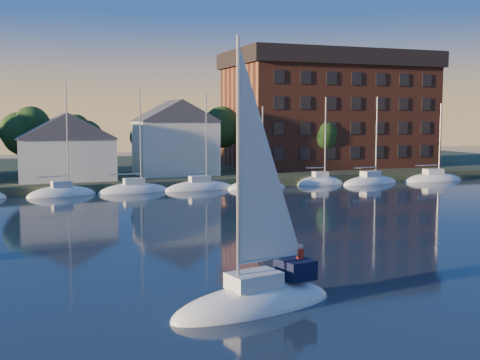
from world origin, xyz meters
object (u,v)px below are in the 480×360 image
hero_sailboat (256,296)px  clubhouse_centre (66,146)px  condo_block (329,109)px  clubhouse_east (175,137)px

hero_sailboat → clubhouse_centre: bearing=-97.1°
clubhouse_centre → condo_block: 41.05m
condo_block → hero_sailboat: condo_block is taller
hero_sailboat → clubhouse_east: bearing=-112.3°
clubhouse_east → condo_block: size_ratio=0.34×
clubhouse_centre → condo_block: (40.00, 7.95, 4.66)m
clubhouse_centre → clubhouse_east: (14.00, 2.00, 0.87)m
clubhouse_centre → hero_sailboat: bearing=-85.0°
clubhouse_east → hero_sailboat: size_ratio=0.81×
clubhouse_centre → hero_sailboat: hero_sailboat is taller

